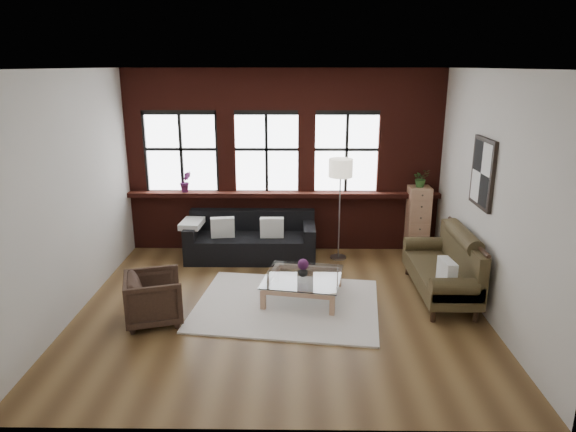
{
  "coord_description": "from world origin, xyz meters",
  "views": [
    {
      "loc": [
        0.19,
        -6.49,
        3.24
      ],
      "look_at": [
        0.1,
        0.6,
        1.15
      ],
      "focal_mm": 32.0,
      "sensor_mm": 36.0,
      "label": 1
    }
  ],
  "objects_px": {
    "dark_sofa": "(251,236)",
    "vase": "(303,271)",
    "coffee_table": "(303,287)",
    "floor_lamp": "(340,206)",
    "armchair": "(154,298)",
    "vintage_settee": "(441,264)",
    "drawer_chest": "(418,220)"
  },
  "relations": [
    {
      "from": "vintage_settee",
      "to": "coffee_table",
      "type": "distance_m",
      "value": 2.01
    },
    {
      "from": "dark_sofa",
      "to": "vase",
      "type": "bearing_deg",
      "value": -61.48
    },
    {
      "from": "armchair",
      "to": "coffee_table",
      "type": "height_order",
      "value": "armchair"
    },
    {
      "from": "armchair",
      "to": "drawer_chest",
      "type": "bearing_deg",
      "value": -73.21
    },
    {
      "from": "armchair",
      "to": "vase",
      "type": "distance_m",
      "value": 2.08
    },
    {
      "from": "vase",
      "to": "floor_lamp",
      "type": "xyz_separation_m",
      "value": [
        0.64,
        1.62,
        0.53
      ]
    },
    {
      "from": "vintage_settee",
      "to": "vase",
      "type": "distance_m",
      "value": 1.99
    },
    {
      "from": "vintage_settee",
      "to": "armchair",
      "type": "distance_m",
      "value": 4.02
    },
    {
      "from": "dark_sofa",
      "to": "floor_lamp",
      "type": "height_order",
      "value": "floor_lamp"
    },
    {
      "from": "dark_sofa",
      "to": "armchair",
      "type": "xyz_separation_m",
      "value": [
        -1.08,
        -2.32,
        -0.07
      ]
    },
    {
      "from": "drawer_chest",
      "to": "armchair",
      "type": "bearing_deg",
      "value": -146.82
    },
    {
      "from": "dark_sofa",
      "to": "vase",
      "type": "distance_m",
      "value": 1.83
    },
    {
      "from": "drawer_chest",
      "to": "vintage_settee",
      "type": "bearing_deg",
      "value": -92.33
    },
    {
      "from": "coffee_table",
      "to": "floor_lamp",
      "type": "height_order",
      "value": "floor_lamp"
    },
    {
      "from": "dark_sofa",
      "to": "vase",
      "type": "relative_size",
      "value": 15.01
    },
    {
      "from": "dark_sofa",
      "to": "vintage_settee",
      "type": "distance_m",
      "value": 3.22
    },
    {
      "from": "coffee_table",
      "to": "vase",
      "type": "relative_size",
      "value": 7.26
    },
    {
      "from": "armchair",
      "to": "vase",
      "type": "bearing_deg",
      "value": -86.51
    },
    {
      "from": "armchair",
      "to": "drawer_chest",
      "type": "relative_size",
      "value": 0.6
    },
    {
      "from": "coffee_table",
      "to": "vase",
      "type": "height_order",
      "value": "vase"
    },
    {
      "from": "floor_lamp",
      "to": "drawer_chest",
      "type": "bearing_deg",
      "value": 11.78
    },
    {
      "from": "vintage_settee",
      "to": "floor_lamp",
      "type": "distance_m",
      "value": 2.06
    },
    {
      "from": "armchair",
      "to": "vase",
      "type": "relative_size",
      "value": 4.91
    },
    {
      "from": "vintage_settee",
      "to": "drawer_chest",
      "type": "relative_size",
      "value": 1.52
    },
    {
      "from": "vintage_settee",
      "to": "armchair",
      "type": "height_order",
      "value": "vintage_settee"
    },
    {
      "from": "vase",
      "to": "drawer_chest",
      "type": "bearing_deg",
      "value": 42.98
    },
    {
      "from": "dark_sofa",
      "to": "vase",
      "type": "xyz_separation_m",
      "value": [
        0.88,
        -1.61,
        0.02
      ]
    },
    {
      "from": "armchair",
      "to": "vintage_settee",
      "type": "bearing_deg",
      "value": -94.5
    },
    {
      "from": "drawer_chest",
      "to": "floor_lamp",
      "type": "relative_size",
      "value": 0.64
    },
    {
      "from": "dark_sofa",
      "to": "drawer_chest",
      "type": "height_order",
      "value": "drawer_chest"
    },
    {
      "from": "dark_sofa",
      "to": "vintage_settee",
      "type": "height_order",
      "value": "vintage_settee"
    },
    {
      "from": "vase",
      "to": "floor_lamp",
      "type": "height_order",
      "value": "floor_lamp"
    }
  ]
}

